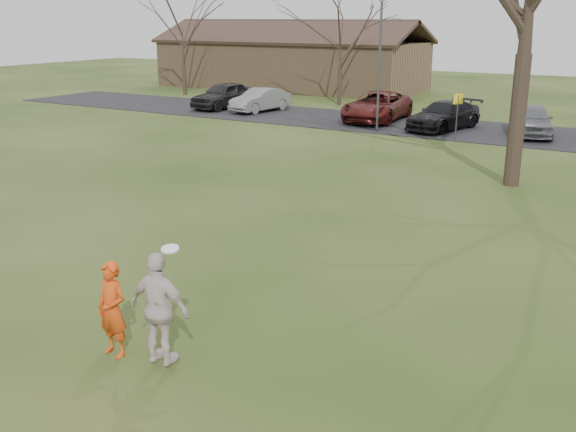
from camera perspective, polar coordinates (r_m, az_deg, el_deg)
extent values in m
plane|color=#1E380F|center=(10.64, -11.38, -13.25)|extent=(120.00, 120.00, 0.00)
cube|color=black|center=(32.75, 19.27, 6.75)|extent=(62.00, 6.50, 0.04)
imported|color=#E34912|center=(10.96, -15.08, -7.86)|extent=(0.61, 0.42, 1.60)
imported|color=black|center=(39.94, -5.60, 10.45)|extent=(2.28, 4.73, 1.56)
imported|color=gray|center=(38.41, -2.44, 10.08)|extent=(2.00, 4.20, 1.33)
imported|color=#541613|center=(35.21, 7.77, 9.47)|extent=(2.87, 5.59, 1.51)
imported|color=black|center=(33.02, 13.44, 8.53)|extent=(2.96, 4.98, 1.35)
imported|color=slate|center=(32.38, 20.45, 7.85)|extent=(2.82, 4.50, 1.43)
imported|color=beige|center=(10.25, -11.11, -7.94)|extent=(1.08, 0.50, 1.81)
cylinder|color=white|center=(9.85, -10.25, -2.83)|extent=(0.27, 0.27, 0.09)
cube|color=#8C6D4C|center=(52.00, 0.21, 13.05)|extent=(20.00, 8.00, 3.50)
cube|color=#33231C|center=(50.14, -1.03, 15.76)|extent=(20.60, 4.40, 1.78)
cube|color=#33231C|center=(53.67, 1.36, 15.84)|extent=(20.60, 4.40, 1.78)
cube|color=#38281E|center=(51.88, 0.21, 16.58)|extent=(20.60, 0.45, 0.20)
cylinder|color=#47474C|center=(31.78, 7.96, 12.66)|extent=(0.12, 0.12, 6.00)
cylinder|color=#47474C|center=(30.19, 14.50, 8.25)|extent=(0.06, 0.06, 2.00)
cube|color=yellow|center=(30.08, 14.62, 9.85)|extent=(0.35, 0.35, 0.45)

